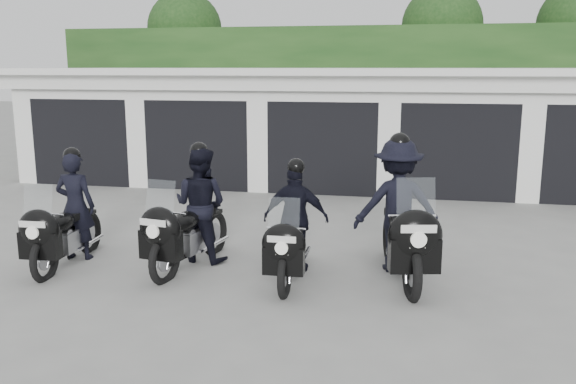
% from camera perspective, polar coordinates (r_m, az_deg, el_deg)
% --- Properties ---
extents(ground, '(80.00, 80.00, 0.00)m').
position_cam_1_polar(ground, '(9.37, -1.60, -7.01)').
color(ground, gray).
rests_on(ground, ground).
extents(garage_block, '(16.40, 6.80, 2.96)m').
position_cam_1_polar(garage_block, '(16.91, 4.44, 6.27)').
color(garage_block, white).
rests_on(garage_block, ground).
extents(background_vegetation, '(20.00, 3.90, 5.80)m').
position_cam_1_polar(background_vegetation, '(21.64, 7.05, 10.96)').
color(background_vegetation, '#173714').
rests_on(background_vegetation, ground).
extents(police_bike_a, '(0.69, 2.11, 1.84)m').
position_cam_1_polar(police_bike_a, '(9.90, -19.99, -2.31)').
color(police_bike_a, black).
rests_on(police_bike_a, ground).
extents(police_bike_b, '(1.04, 2.20, 1.93)m').
position_cam_1_polar(police_bike_b, '(9.41, -8.76, -1.91)').
color(police_bike_b, black).
rests_on(police_bike_b, ground).
extents(police_bike_c, '(0.97, 2.03, 1.76)m').
position_cam_1_polar(police_bike_c, '(8.76, 0.57, -3.23)').
color(police_bike_c, black).
rests_on(police_bike_c, ground).
extents(police_bike_d, '(1.38, 2.42, 2.13)m').
position_cam_1_polar(police_bike_d, '(8.97, 10.41, -2.02)').
color(police_bike_d, black).
rests_on(police_bike_d, ground).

